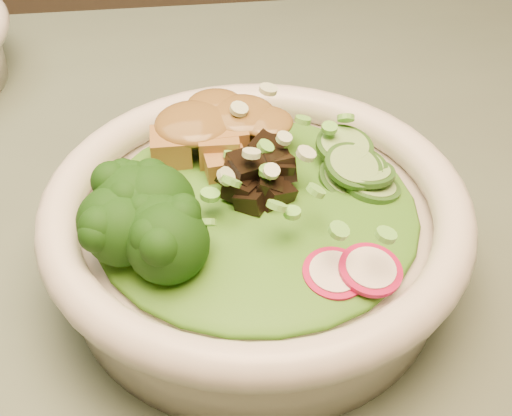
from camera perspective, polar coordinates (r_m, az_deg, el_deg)
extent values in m
cube|color=#516150|center=(0.54, 15.59, -3.20)|extent=(1.20, 0.80, 0.03)
cylinder|color=silver|center=(0.47, 0.00, -3.06)|extent=(0.24, 0.24, 0.05)
torus|color=silver|center=(0.44, 0.00, 0.10)|extent=(0.27, 0.27, 0.03)
ellipsoid|color=#2F6A16|center=(0.44, 0.00, 0.10)|extent=(0.20, 0.20, 0.02)
ellipsoid|color=brown|center=(0.48, -3.33, 6.90)|extent=(0.07, 0.06, 0.02)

